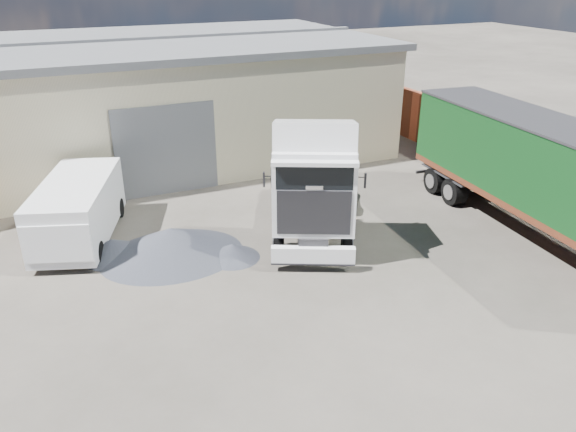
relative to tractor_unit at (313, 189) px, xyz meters
name	(u,v)px	position (x,y,z in m)	size (l,w,h in m)	color
ground	(328,308)	(-1.42, -3.86, -1.85)	(120.00, 120.00, 0.00)	black
warehouse	(47,106)	(-7.41, 12.13, 0.81)	(30.60, 12.60, 5.42)	beige
brick_boundary_wall	(502,150)	(10.08, 2.14, -0.60)	(0.35, 26.00, 2.50)	brown
tractor_unit	(313,189)	(0.00, 0.00, 0.00)	(5.02, 6.87, 4.40)	black
box_trailer	(545,169)	(7.07, -2.74, 0.54)	(3.46, 11.96, 3.92)	#2D2D30
panel_van	(77,213)	(-7.16, 3.00, -0.79)	(3.55, 5.40, 2.05)	black
gravel_heap	(169,243)	(-4.65, 0.84, -1.41)	(5.38, 4.62, 0.95)	#20222A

